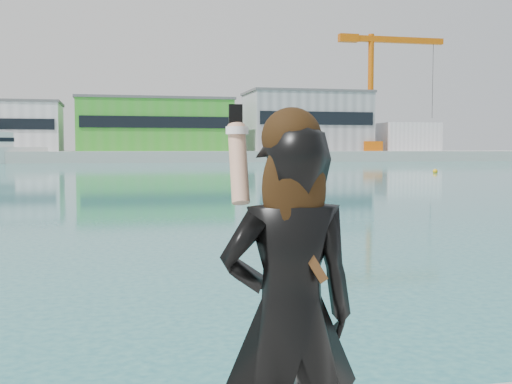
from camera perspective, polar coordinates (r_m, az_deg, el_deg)
far_quay at (r=132.95m, az=-12.52°, el=3.14°), size 320.00×40.00×2.00m
warehouse_green at (r=131.29m, az=-9.04°, el=5.91°), size 30.60×16.36×10.50m
warehouse_grey_right at (r=137.21m, az=4.49°, el=6.27°), size 25.50×15.35×12.50m
ancillary_shed at (r=143.38m, az=13.18°, el=4.78°), size 12.00×10.00×6.00m
dock_crane at (r=136.64m, az=10.63°, el=9.09°), size 23.00×4.00×24.00m
flagpole_right at (r=126.08m, az=-2.39°, el=5.71°), size 1.28×0.16×8.00m
buoy_near at (r=67.98m, az=15.64°, el=1.65°), size 0.50×0.50×0.50m
woman at (r=2.98m, az=3.02°, el=-10.01°), size 0.66×0.44×1.86m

